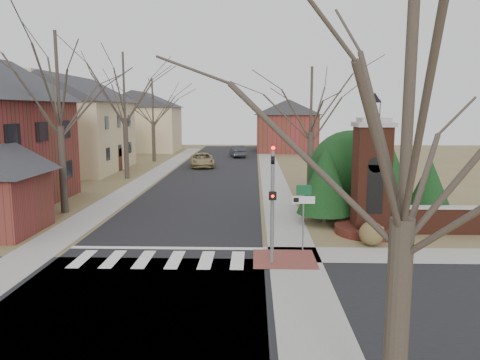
{
  "coord_description": "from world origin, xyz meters",
  "views": [
    {
      "loc": [
        3.62,
        -16.38,
        5.72
      ],
      "look_at": [
        2.94,
        6.0,
        2.33
      ],
      "focal_mm": 35.0,
      "sensor_mm": 36.0,
      "label": 1
    }
  ],
  "objects_px": {
    "sign_post": "(303,205)",
    "brick_gate_monument": "(371,187)",
    "distant_car": "(238,151)",
    "pickup_truck": "(202,160)",
    "traffic_signal_pole": "(272,195)"
  },
  "relations": [
    {
      "from": "sign_post",
      "to": "pickup_truck",
      "type": "bearing_deg",
      "value": 104.36
    },
    {
      "from": "brick_gate_monument",
      "to": "distant_car",
      "type": "xyz_separation_m",
      "value": [
        -7.4,
        35.16,
        -1.46
      ]
    },
    {
      "from": "traffic_signal_pole",
      "to": "distant_car",
      "type": "xyz_separation_m",
      "value": [
        -2.7,
        39.59,
        -1.88
      ]
    },
    {
      "from": "pickup_truck",
      "to": "sign_post",
      "type": "bearing_deg",
      "value": -83.77
    },
    {
      "from": "distant_car",
      "to": "traffic_signal_pole",
      "type": "bearing_deg",
      "value": 84.19
    },
    {
      "from": "traffic_signal_pole",
      "to": "distant_car",
      "type": "height_order",
      "value": "traffic_signal_pole"
    },
    {
      "from": "sign_post",
      "to": "pickup_truck",
      "type": "distance_m",
      "value": 29.03
    },
    {
      "from": "pickup_truck",
      "to": "distant_car",
      "type": "relative_size",
      "value": 1.17
    },
    {
      "from": "sign_post",
      "to": "traffic_signal_pole",
      "type": "bearing_deg",
      "value": -132.43
    },
    {
      "from": "pickup_truck",
      "to": "distant_car",
      "type": "xyz_separation_m",
      "value": [
        3.2,
        10.07,
        0.01
      ]
    },
    {
      "from": "traffic_signal_pole",
      "to": "brick_gate_monument",
      "type": "distance_m",
      "value": 6.47
    },
    {
      "from": "brick_gate_monument",
      "to": "distant_car",
      "type": "bearing_deg",
      "value": 101.88
    },
    {
      "from": "brick_gate_monument",
      "to": "pickup_truck",
      "type": "bearing_deg",
      "value": 112.9
    },
    {
      "from": "sign_post",
      "to": "brick_gate_monument",
      "type": "relative_size",
      "value": 0.42
    },
    {
      "from": "sign_post",
      "to": "distant_car",
      "type": "height_order",
      "value": "sign_post"
    }
  ]
}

